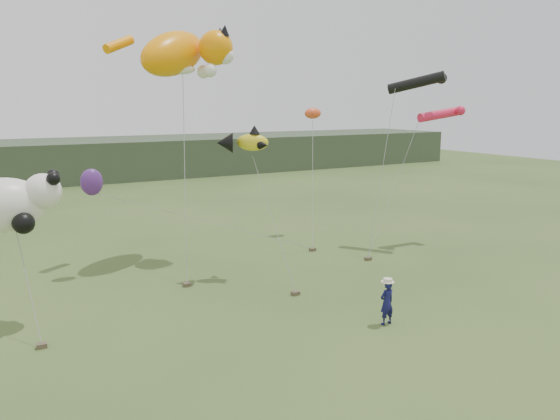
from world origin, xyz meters
The scene contains 9 objects.
ground centered at (0.00, 0.00, 0.00)m, with size 120.00×120.00×0.00m, color #385123.
headland centered at (-3.11, 44.69, 1.92)m, with size 90.00×13.00×4.00m.
festival_attendant centered at (1.17, -1.17, 0.80)m, with size 0.59×0.39×1.61m, color #121346.
sandbag_anchors centered at (-0.69, 5.22, 0.08)m, with size 15.85×5.85×0.16m.
cat_kite centered at (-1.77, 10.88, 10.17)m, with size 5.95×4.46×3.12m.
fish_kite centered at (-0.73, 6.50, 6.10)m, with size 2.49×1.64×1.20m.
tube_kites centered at (10.83, 6.99, 8.20)m, with size 4.23×2.73×2.72m.
panda_kite centered at (-10.19, 5.27, 4.39)m, with size 3.33×2.15×2.07m.
misc_kites centered at (-1.84, 10.72, 5.35)m, with size 14.31×3.03×3.80m.
Camera 1 is at (-11.21, -15.26, 7.74)m, focal length 35.00 mm.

